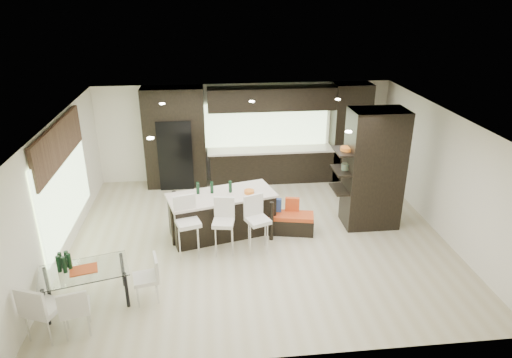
{
  "coord_description": "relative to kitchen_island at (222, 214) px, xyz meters",
  "views": [
    {
      "loc": [
        -1.0,
        -8.63,
        5.09
      ],
      "look_at": [
        0.0,
        0.6,
        1.15
      ],
      "focal_mm": 32.0,
      "sensor_mm": 36.0,
      "label": 1
    }
  ],
  "objects": [
    {
      "name": "stool_right",
      "position": [
        0.7,
        -0.8,
        0.01
      ],
      "size": [
        0.56,
        0.56,
        0.97
      ],
      "primitive_type": "cube",
      "rotation": [
        0.0,
        0.0,
        0.38
      ],
      "color": "silver",
      "rests_on": "ground"
    },
    {
      "name": "dining_table",
      "position": [
        -2.41,
        -2.21,
        -0.13
      ],
      "size": [
        1.58,
        1.13,
        0.69
      ],
      "primitive_type": "cube",
      "rotation": [
        0.0,
        0.0,
        0.25
      ],
      "color": "white",
      "rests_on": "ground"
    },
    {
      "name": "left_wall",
      "position": [
        -3.22,
        -0.3,
        0.87
      ],
      "size": [
        0.02,
        7.0,
        2.7
      ],
      "primitive_type": "cube",
      "color": "white",
      "rests_on": "ground"
    },
    {
      "name": "window_back",
      "position": [
        1.38,
        3.16,
        1.07
      ],
      "size": [
        3.4,
        0.04,
        1.2
      ],
      "primitive_type": "cube",
      "color": "#B2D199",
      "rests_on": "back_wall"
    },
    {
      "name": "ground",
      "position": [
        0.78,
        -0.3,
        -0.48
      ],
      "size": [
        8.0,
        8.0,
        0.0
      ],
      "primitive_type": "plane",
      "color": "#C4B896",
      "rests_on": "ground"
    },
    {
      "name": "chair_far",
      "position": [
        -2.85,
        -2.94,
        -0.01
      ],
      "size": [
        0.65,
        0.65,
        0.93
      ],
      "primitive_type": "cube",
      "rotation": [
        0.0,
        0.0,
        -0.37
      ],
      "color": "silver",
      "rests_on": "ground"
    },
    {
      "name": "stool_mid",
      "position": [
        0.0,
        -0.8,
        -0.0
      ],
      "size": [
        0.49,
        0.49,
        0.95
      ],
      "primitive_type": "cube",
      "rotation": [
        0.0,
        0.0,
        -0.18
      ],
      "color": "silver",
      "rests_on": "ground"
    },
    {
      "name": "chair_near",
      "position": [
        -2.41,
        -2.91,
        -0.07
      ],
      "size": [
        0.53,
        0.53,
        0.81
      ],
      "primitive_type": "cube",
      "rotation": [
        0.0,
        0.0,
        0.23
      ],
      "color": "silver",
      "rests_on": "ground"
    },
    {
      "name": "stool_left",
      "position": [
        -0.7,
        -0.82,
        0.03
      ],
      "size": [
        0.56,
        0.56,
        1.02
      ],
      "primitive_type": "cube",
      "rotation": [
        0.0,
        0.0,
        0.29
      ],
      "color": "silver",
      "rests_on": "ground"
    },
    {
      "name": "stone_accent",
      "position": [
        -3.15,
        -0.1,
        1.77
      ],
      "size": [
        0.08,
        3.0,
        0.8
      ],
      "primitive_type": "cube",
      "color": "brown",
      "rests_on": "left_wall"
    },
    {
      "name": "kitchen_island",
      "position": [
        0.0,
        0.0,
        0.0
      ],
      "size": [
        2.46,
        1.53,
        0.95
      ],
      "primitive_type": "cube",
      "rotation": [
        0.0,
        0.0,
        0.26
      ],
      "color": "black",
      "rests_on": "ground"
    },
    {
      "name": "floor_vase",
      "position": [
        3.08,
        0.57,
        0.12
      ],
      "size": [
        0.52,
        0.52,
        1.19
      ],
      "primitive_type": null,
      "rotation": [
        0.0,
        0.0,
        -0.2
      ],
      "color": "#47553C",
      "rests_on": "ground"
    },
    {
      "name": "partition_column",
      "position": [
        3.38,
        0.1,
        0.87
      ],
      "size": [
        1.2,
        0.8,
        2.7
      ],
      "primitive_type": "cube",
      "color": "black",
      "rests_on": "ground"
    },
    {
      "name": "back_cabinetry",
      "position": [
        1.28,
        2.87,
        0.87
      ],
      "size": [
        6.8,
        0.68,
        2.7
      ],
      "primitive_type": "cube",
      "color": "black",
      "rests_on": "ground"
    },
    {
      "name": "ceiling",
      "position": [
        0.78,
        -0.3,
        2.22
      ],
      "size": [
        8.0,
        7.0,
        0.02
      ],
      "primitive_type": "cube",
      "color": "white",
      "rests_on": "ground"
    },
    {
      "name": "ceiling_spots",
      "position": [
        0.78,
        -0.05,
        2.2
      ],
      "size": [
        4.0,
        3.0,
        0.02
      ],
      "primitive_type": "cube",
      "color": "white",
      "rests_on": "ceiling"
    },
    {
      "name": "window_left",
      "position": [
        -3.18,
        -0.1,
        0.87
      ],
      "size": [
        0.04,
        3.2,
        1.9
      ],
      "primitive_type": "cube",
      "color": "#B2D199",
      "rests_on": "left_wall"
    },
    {
      "name": "right_wall",
      "position": [
        4.78,
        -0.3,
        0.87
      ],
      "size": [
        0.02,
        7.0,
        2.7
      ],
      "primitive_type": "cube",
      "color": "white",
      "rests_on": "ground"
    },
    {
      "name": "chair_end",
      "position": [
        -1.4,
        -2.21,
        -0.08
      ],
      "size": [
        0.5,
        0.5,
        0.78
      ],
      "primitive_type": "cube",
      "rotation": [
        0.0,
        0.0,
        1.78
      ],
      "color": "silver",
      "rests_on": "ground"
    },
    {
      "name": "refrigerator",
      "position": [
        -1.12,
        2.82,
        0.47
      ],
      "size": [
        0.9,
        0.68,
        1.9
      ],
      "primitive_type": "cube",
      "color": "black",
      "rests_on": "ground"
    },
    {
      "name": "bench",
      "position": [
        1.44,
        -0.1,
        -0.25
      ],
      "size": [
        1.24,
        0.68,
        0.45
      ],
      "primitive_type": "cube",
      "rotation": [
        0.0,
        0.0,
        -0.2
      ],
      "color": "black",
      "rests_on": "ground"
    },
    {
      "name": "back_wall",
      "position": [
        0.78,
        3.2,
        0.87
      ],
      "size": [
        8.0,
        0.02,
        2.7
      ],
      "primitive_type": "cube",
      "color": "white",
      "rests_on": "ground"
    }
  ]
}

